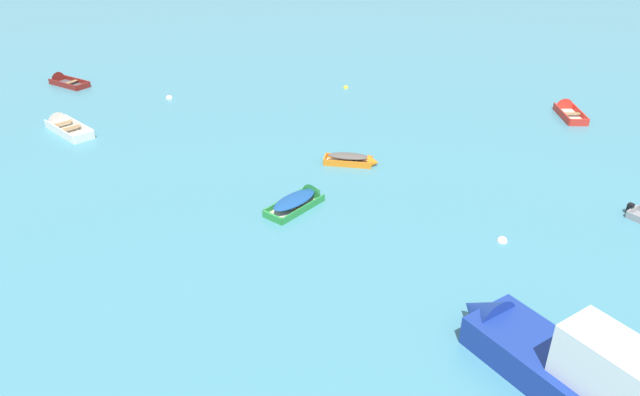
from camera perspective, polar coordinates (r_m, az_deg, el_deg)
rowboat_red_cluster_inner at (r=38.38m, az=22.63°, el=7.88°), size 1.39×3.27×1.03m
rowboat_orange_far_right at (r=28.87m, az=3.52°, el=3.70°), size 2.70×0.94×0.75m
rowboat_maroon_midfield_right at (r=44.39m, az=-23.67°, el=10.31°), size 3.43×2.41×1.05m
rowboat_green_foreground_center at (r=25.34m, az=-1.69°, el=-0.06°), size 2.57×3.18×1.03m
rowboat_white_back_row_center at (r=36.14m, az=-23.65°, el=6.49°), size 3.79×3.27×1.11m
motor_launch_deep_blue_center at (r=17.86m, az=22.44°, el=-14.70°), size 6.08×6.72×2.81m
mooring_buoy_trailing at (r=39.07m, az=-14.33°, el=9.29°), size 0.42×0.42×0.42m
mooring_buoy_between_boats_left at (r=23.95m, az=17.15°, el=-4.01°), size 0.40×0.40×0.40m
mooring_buoy_midfield at (r=39.89m, az=2.50°, el=10.55°), size 0.35×0.35×0.35m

